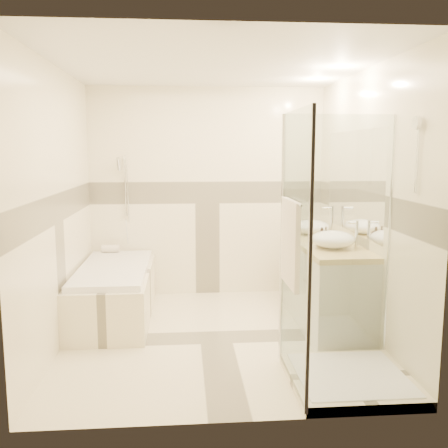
{
  "coord_description": "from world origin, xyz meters",
  "views": [
    {
      "loc": [
        -0.29,
        -4.51,
        1.76
      ],
      "look_at": [
        0.1,
        0.25,
        1.05
      ],
      "focal_mm": 40.0,
      "sensor_mm": 36.0,
      "label": 1
    }
  ],
  "objects": [
    {
      "name": "faucet_near",
      "position": [
        1.32,
        0.77,
        1.03
      ],
      "size": [
        0.13,
        0.03,
        0.3
      ],
      "color": "silver",
      "rests_on": "vanity"
    },
    {
      "name": "faucet_far",
      "position": [
        1.32,
        -0.01,
        1.0
      ],
      "size": [
        0.1,
        0.03,
        0.25
      ],
      "color": "silver",
      "rests_on": "vanity"
    },
    {
      "name": "amenity_bottle_b",
      "position": [
        1.1,
        0.37,
        0.92
      ],
      "size": [
        0.12,
        0.12,
        0.13
      ],
      "primitive_type": "imported",
      "rotation": [
        0.0,
        0.0,
        -0.13
      ],
      "color": "black",
      "rests_on": "vanity"
    },
    {
      "name": "bathtub",
      "position": [
        -1.02,
        0.65,
        0.31
      ],
      "size": [
        0.75,
        1.7,
        0.56
      ],
      "color": "beige",
      "rests_on": "ground"
    },
    {
      "name": "folded_towels",
      "position": [
        1.1,
        1.02,
        0.89
      ],
      "size": [
        0.2,
        0.29,
        0.08
      ],
      "primitive_type": "cube",
      "rotation": [
        0.0,
        0.0,
        0.15
      ],
      "color": "white",
      "rests_on": "vanity"
    },
    {
      "name": "vessel_sink_near",
      "position": [
        1.1,
        0.77,
        0.93
      ],
      "size": [
        0.39,
        0.39,
        0.16
      ],
      "primitive_type": "ellipsoid",
      "color": "white",
      "rests_on": "vanity"
    },
    {
      "name": "vessel_sink_far",
      "position": [
        1.1,
        -0.01,
        0.93
      ],
      "size": [
        0.41,
        0.41,
        0.16
      ],
      "primitive_type": "ellipsoid",
      "color": "white",
      "rests_on": "vanity"
    },
    {
      "name": "amenity_bottle_a",
      "position": [
        1.1,
        0.23,
        0.93
      ],
      "size": [
        0.09,
        0.09,
        0.16
      ],
      "primitive_type": "imported",
      "rotation": [
        0.0,
        0.0,
        -0.2
      ],
      "color": "black",
      "rests_on": "vanity"
    },
    {
      "name": "rolled_towel",
      "position": [
        -1.16,
        1.38,
        0.61
      ],
      "size": [
        0.2,
        0.09,
        0.09
      ],
      "primitive_type": "cylinder",
      "rotation": [
        0.0,
        1.57,
        0.0
      ],
      "color": "white",
      "rests_on": "bathtub"
    },
    {
      "name": "room",
      "position": [
        0.06,
        0.01,
        1.26
      ],
      "size": [
        2.82,
        3.02,
        2.52
      ],
      "color": "beige",
      "rests_on": "ground"
    },
    {
      "name": "vanity",
      "position": [
        1.12,
        0.3,
        0.43
      ],
      "size": [
        0.58,
        1.62,
        0.85
      ],
      "color": "white",
      "rests_on": "ground"
    },
    {
      "name": "shower_enclosure",
      "position": [
        0.83,
        -0.97,
        0.51
      ],
      "size": [
        0.96,
        0.93,
        2.04
      ],
      "color": "beige",
      "rests_on": "ground"
    }
  ]
}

